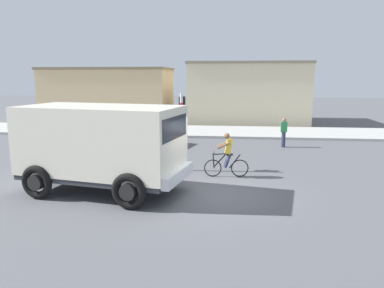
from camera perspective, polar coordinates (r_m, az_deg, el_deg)
name	(u,v)px	position (r m, az deg, el deg)	size (l,w,h in m)	color
ground_plane	(209,193)	(12.44, 2.72, -7.61)	(120.00, 120.00, 0.00)	#56565B
sidewalk_far	(222,132)	(25.60, 4.72, 1.92)	(80.00, 5.00, 0.16)	#ADADA8
truck_foreground	(102,143)	(12.53, -13.75, 0.10)	(5.78, 3.56, 2.90)	silver
cyclist	(227,155)	(14.27, 5.42, -1.70)	(1.73, 0.51, 1.72)	black
traffic_light_pole	(182,121)	(15.03, -1.59, 3.62)	(0.24, 0.43, 3.20)	red
car_red_near	(138,130)	(21.41, -8.31, 2.17)	(4.29, 2.59, 1.60)	#1E2328
pedestrian_near_kerb	(284,132)	(20.83, 14.02, 1.82)	(0.34, 0.22, 1.62)	#2D334C
building_corner_left	(109,94)	(33.37, -12.73, 7.51)	(10.76, 5.68, 4.60)	#D1B284
building_mid_block	(247,92)	(32.17, 8.54, 7.93)	(9.82, 7.02, 5.03)	beige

